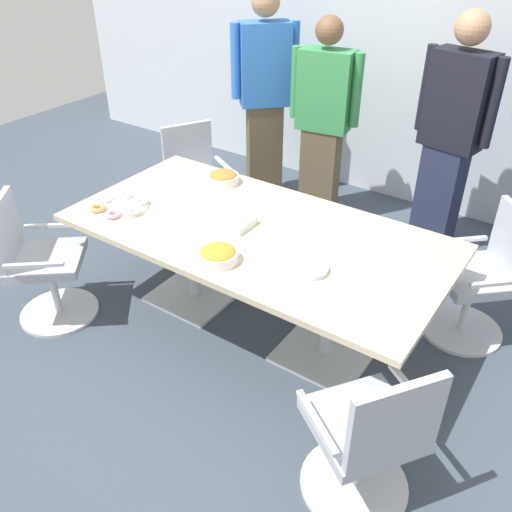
{
  "coord_description": "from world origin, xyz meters",
  "views": [
    {
      "loc": [
        1.67,
        -2.42,
        2.48
      ],
      "look_at": [
        0.0,
        0.0,
        0.55
      ],
      "focal_mm": 38.31,
      "sensor_mm": 36.0,
      "label": 1
    }
  ],
  "objects_px": {
    "conference_table": "(256,246)",
    "office_chair_1": "(481,282)",
    "napkin_pile": "(236,222)",
    "donut_platter": "(119,205)",
    "snack_bowl_chips_orange": "(218,254)",
    "person_standing_2": "(451,135)",
    "office_chair_3": "(40,267)",
    "snack_bowl_pretzels": "(223,177)",
    "office_chair_0": "(368,441)",
    "plate_stack": "(309,268)",
    "person_standing_0": "(265,94)",
    "office_chair_2": "(196,186)",
    "person_standing_1": "(323,120)"
  },
  "relations": [
    {
      "from": "office_chair_2",
      "to": "person_standing_2",
      "type": "height_order",
      "value": "person_standing_2"
    },
    {
      "from": "person_standing_0",
      "to": "snack_bowl_pretzels",
      "type": "bearing_deg",
      "value": 66.5
    },
    {
      "from": "conference_table",
      "to": "office_chair_1",
      "type": "bearing_deg",
      "value": 31.2
    },
    {
      "from": "office_chair_1",
      "to": "napkin_pile",
      "type": "bearing_deg",
      "value": 76.46
    },
    {
      "from": "office_chair_0",
      "to": "plate_stack",
      "type": "relative_size",
      "value": 4.24
    },
    {
      "from": "office_chair_2",
      "to": "napkin_pile",
      "type": "height_order",
      "value": "office_chair_2"
    },
    {
      "from": "conference_table",
      "to": "snack_bowl_chips_orange",
      "type": "height_order",
      "value": "snack_bowl_chips_orange"
    },
    {
      "from": "person_standing_0",
      "to": "snack_bowl_chips_orange",
      "type": "height_order",
      "value": "person_standing_0"
    },
    {
      "from": "snack_bowl_pretzels",
      "to": "plate_stack",
      "type": "relative_size",
      "value": 1.07
    },
    {
      "from": "office_chair_3",
      "to": "donut_platter",
      "type": "xyz_separation_m",
      "value": [
        0.34,
        0.47,
        0.36
      ]
    },
    {
      "from": "conference_table",
      "to": "person_standing_0",
      "type": "height_order",
      "value": "person_standing_0"
    },
    {
      "from": "office_chair_1",
      "to": "napkin_pile",
      "type": "relative_size",
      "value": 4.58
    },
    {
      "from": "conference_table",
      "to": "person_standing_2",
      "type": "relative_size",
      "value": 1.29
    },
    {
      "from": "office_chair_0",
      "to": "office_chair_2",
      "type": "height_order",
      "value": "same"
    },
    {
      "from": "office_chair_3",
      "to": "person_standing_2",
      "type": "height_order",
      "value": "person_standing_2"
    },
    {
      "from": "office_chair_1",
      "to": "snack_bowl_chips_orange",
      "type": "relative_size",
      "value": 3.9
    },
    {
      "from": "conference_table",
      "to": "office_chair_0",
      "type": "relative_size",
      "value": 2.64
    },
    {
      "from": "office_chair_2",
      "to": "person_standing_2",
      "type": "distance_m",
      "value": 2.1
    },
    {
      "from": "office_chair_3",
      "to": "napkin_pile",
      "type": "bearing_deg",
      "value": 83.1
    },
    {
      "from": "conference_table",
      "to": "napkin_pile",
      "type": "bearing_deg",
      "value": -165.75
    },
    {
      "from": "person_standing_0",
      "to": "plate_stack",
      "type": "relative_size",
      "value": 8.78
    },
    {
      "from": "plate_stack",
      "to": "napkin_pile",
      "type": "relative_size",
      "value": 1.08
    },
    {
      "from": "office_chair_2",
      "to": "napkin_pile",
      "type": "bearing_deg",
      "value": 80.49
    },
    {
      "from": "donut_platter",
      "to": "snack_bowl_chips_orange",
      "type": "bearing_deg",
      "value": -7.99
    },
    {
      "from": "person_standing_2",
      "to": "snack_bowl_chips_orange",
      "type": "xyz_separation_m",
      "value": [
        -0.61,
        -2.09,
        -0.19
      ]
    },
    {
      "from": "person_standing_1",
      "to": "plate_stack",
      "type": "distance_m",
      "value": 2.04
    },
    {
      "from": "office_chair_1",
      "to": "donut_platter",
      "type": "relative_size",
      "value": 2.33
    },
    {
      "from": "person_standing_2",
      "to": "person_standing_0",
      "type": "bearing_deg",
      "value": 9.55
    },
    {
      "from": "conference_table",
      "to": "office_chair_3",
      "type": "xyz_separation_m",
      "value": [
        -1.25,
        -0.75,
        -0.22
      ]
    },
    {
      "from": "person_standing_1",
      "to": "snack_bowl_chips_orange",
      "type": "distance_m",
      "value": 2.08
    },
    {
      "from": "person_standing_1",
      "to": "conference_table",
      "type": "bearing_deg",
      "value": 95.8
    },
    {
      "from": "office_chair_3",
      "to": "office_chair_1",
      "type": "bearing_deg",
      "value": 81.51
    },
    {
      "from": "office_chair_2",
      "to": "person_standing_0",
      "type": "xyz_separation_m",
      "value": [
        0.1,
        0.9,
        0.59
      ]
    },
    {
      "from": "office_chair_2",
      "to": "office_chair_3",
      "type": "bearing_deg",
      "value": 26.11
    },
    {
      "from": "person_standing_0",
      "to": "donut_platter",
      "type": "height_order",
      "value": "person_standing_0"
    },
    {
      "from": "office_chair_2",
      "to": "plate_stack",
      "type": "distance_m",
      "value": 1.98
    },
    {
      "from": "office_chair_3",
      "to": "donut_platter",
      "type": "height_order",
      "value": "office_chair_3"
    },
    {
      "from": "office_chair_1",
      "to": "snack_bowl_pretzels",
      "type": "xyz_separation_m",
      "value": [
        -1.82,
        -0.34,
        0.39
      ]
    },
    {
      "from": "office_chair_1",
      "to": "napkin_pile",
      "type": "distance_m",
      "value": 1.63
    },
    {
      "from": "napkin_pile",
      "to": "plate_stack",
      "type": "bearing_deg",
      "value": -15.44
    },
    {
      "from": "napkin_pile",
      "to": "office_chair_1",
      "type": "bearing_deg",
      "value": 29.79
    },
    {
      "from": "person_standing_1",
      "to": "office_chair_2",
      "type": "bearing_deg",
      "value": 38.61
    },
    {
      "from": "office_chair_1",
      "to": "person_standing_0",
      "type": "distance_m",
      "value": 2.57
    },
    {
      "from": "donut_platter",
      "to": "napkin_pile",
      "type": "distance_m",
      "value": 0.82
    },
    {
      "from": "conference_table",
      "to": "snack_bowl_pretzels",
      "type": "bearing_deg",
      "value": 144.25
    },
    {
      "from": "person_standing_1",
      "to": "donut_platter",
      "type": "xyz_separation_m",
      "value": [
        -0.49,
        -1.9,
        -0.14
      ]
    },
    {
      "from": "office_chair_2",
      "to": "donut_platter",
      "type": "distance_m",
      "value": 1.17
    },
    {
      "from": "conference_table",
      "to": "donut_platter",
      "type": "distance_m",
      "value": 0.96
    },
    {
      "from": "office_chair_2",
      "to": "conference_table",
      "type": "bearing_deg",
      "value": 84.77
    },
    {
      "from": "office_chair_2",
      "to": "snack_bowl_pretzels",
      "type": "bearing_deg",
      "value": 86.47
    }
  ]
}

